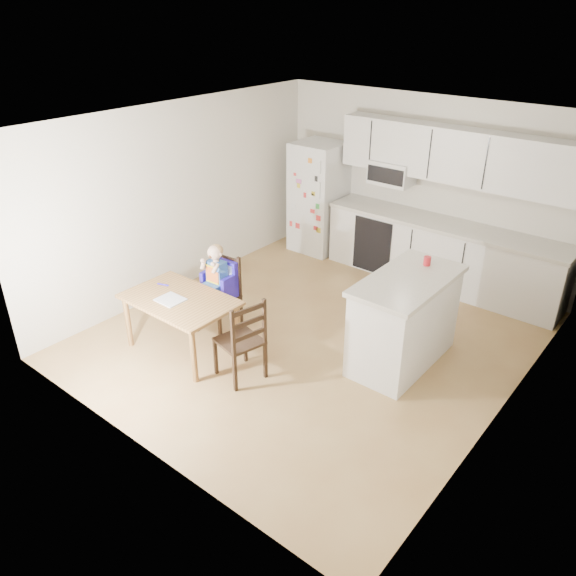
{
  "coord_description": "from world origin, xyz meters",
  "views": [
    {
      "loc": [
        3.37,
        -4.66,
        3.61
      ],
      "look_at": [
        0.07,
        -0.6,
        0.9
      ],
      "focal_mm": 35.0,
      "sensor_mm": 36.0,
      "label": 1
    }
  ],
  "objects_px": {
    "chair_booster": "(219,279)",
    "chair_side": "(244,337)",
    "dining_table": "(180,305)",
    "red_cup": "(427,261)",
    "refrigerator": "(319,198)",
    "kitchen_island": "(404,320)"
  },
  "relations": [
    {
      "from": "chair_booster",
      "to": "chair_side",
      "type": "relative_size",
      "value": 1.17
    },
    {
      "from": "dining_table",
      "to": "chair_booster",
      "type": "height_order",
      "value": "chair_booster"
    },
    {
      "from": "chair_side",
      "to": "chair_booster",
      "type": "bearing_deg",
      "value": -108.8
    },
    {
      "from": "red_cup",
      "to": "chair_booster",
      "type": "relative_size",
      "value": 0.09
    },
    {
      "from": "dining_table",
      "to": "red_cup",
      "type": "bearing_deg",
      "value": 41.4
    },
    {
      "from": "refrigerator",
      "to": "chair_side",
      "type": "distance_m",
      "value": 3.66
    },
    {
      "from": "refrigerator",
      "to": "red_cup",
      "type": "xyz_separation_m",
      "value": [
        2.6,
        -1.56,
        0.22
      ]
    },
    {
      "from": "kitchen_island",
      "to": "chair_side",
      "type": "bearing_deg",
      "value": -128.94
    },
    {
      "from": "red_cup",
      "to": "dining_table",
      "type": "xyz_separation_m",
      "value": [
        -2.03,
        -1.79,
        -0.49
      ]
    },
    {
      "from": "chair_side",
      "to": "refrigerator",
      "type": "bearing_deg",
      "value": -142.43
    },
    {
      "from": "kitchen_island",
      "to": "dining_table",
      "type": "xyz_separation_m",
      "value": [
        -2.04,
        -1.38,
        0.06
      ]
    },
    {
      "from": "chair_booster",
      "to": "chair_side",
      "type": "bearing_deg",
      "value": -34.88
    },
    {
      "from": "refrigerator",
      "to": "chair_booster",
      "type": "height_order",
      "value": "refrigerator"
    },
    {
      "from": "dining_table",
      "to": "chair_booster",
      "type": "distance_m",
      "value": 0.62
    },
    {
      "from": "refrigerator",
      "to": "chair_booster",
      "type": "xyz_separation_m",
      "value": [
        0.57,
        -2.73,
        -0.18
      ]
    },
    {
      "from": "chair_side",
      "to": "red_cup",
      "type": "bearing_deg",
      "value": 161.36
    },
    {
      "from": "red_cup",
      "to": "refrigerator",
      "type": "bearing_deg",
      "value": 149.12
    },
    {
      "from": "kitchen_island",
      "to": "dining_table",
      "type": "relative_size",
      "value": 1.11
    },
    {
      "from": "refrigerator",
      "to": "chair_booster",
      "type": "relative_size",
      "value": 1.53
    },
    {
      "from": "refrigerator",
      "to": "kitchen_island",
      "type": "bearing_deg",
      "value": -37.01
    },
    {
      "from": "kitchen_island",
      "to": "dining_table",
      "type": "bearing_deg",
      "value": -145.81
    },
    {
      "from": "kitchen_island",
      "to": "refrigerator",
      "type": "bearing_deg",
      "value": 142.99
    }
  ]
}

